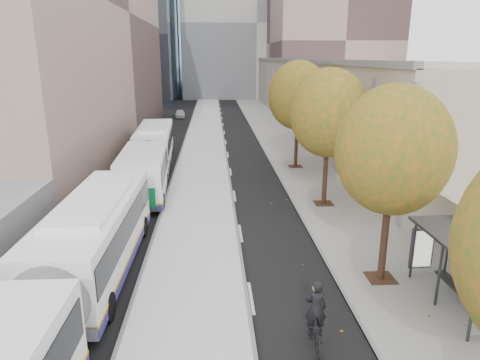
{
  "coord_description": "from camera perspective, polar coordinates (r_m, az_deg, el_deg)",
  "views": [
    {
      "loc": [
        -2.93,
        -1.84,
        8.53
      ],
      "look_at": [
        -1.61,
        19.0,
        2.5
      ],
      "focal_mm": 32.0,
      "sensor_mm": 36.0,
      "label": 1
    }
  ],
  "objects": [
    {
      "name": "building_far_block",
      "position": [
        98.46,
        1.69,
        19.86
      ],
      "size": [
        30.0,
        18.0,
        30.0
      ],
      "primitive_type": "cube",
      "color": "#A9A49C",
      "rests_on": "ground"
    },
    {
      "name": "cyclist",
      "position": [
        13.67,
        9.96,
        -18.37
      ],
      "size": [
        0.67,
        1.8,
        2.29
      ],
      "rotation": [
        0.0,
        0.0,
        -0.03
      ],
      "color": "black",
      "rests_on": "ground"
    },
    {
      "name": "tree_c",
      "position": [
        16.54,
        19.76,
        3.72
      ],
      "size": [
        4.2,
        4.2,
        7.28
      ],
      "color": "#332816",
      "rests_on": "sidewalk"
    },
    {
      "name": "tree_d",
      "position": [
        24.91,
        11.75,
        8.71
      ],
      "size": [
        4.4,
        4.4,
        7.6
      ],
      "color": "#332816",
      "rests_on": "sidewalk"
    },
    {
      "name": "building_tan",
      "position": [
        68.52,
        12.26,
        11.96
      ],
      "size": [
        18.0,
        92.0,
        8.0
      ],
      "primitive_type": "cube",
      "color": "tan",
      "rests_on": "ground"
    },
    {
      "name": "bus_shelter",
      "position": [
        16.69,
        28.17,
        -8.26
      ],
      "size": [
        1.9,
        4.4,
        2.53
      ],
      "color": "#383A3F",
      "rests_on": "sidewalk"
    },
    {
      "name": "tree_e",
      "position": [
        33.61,
        7.74,
        11.1
      ],
      "size": [
        4.6,
        4.6,
        7.92
      ],
      "color": "#332816",
      "rests_on": "sidewalk"
    },
    {
      "name": "distant_car",
      "position": [
        63.23,
        -8.0,
        8.73
      ],
      "size": [
        1.54,
        3.49,
        1.17
      ],
      "primitive_type": "imported",
      "rotation": [
        0.0,
        0.0,
        0.05
      ],
      "color": "silver",
      "rests_on": "ground"
    },
    {
      "name": "bus_near",
      "position": [
        14.79,
        -22.72,
        -13.01
      ],
      "size": [
        2.89,
        18.08,
        3.01
      ],
      "rotation": [
        0.0,
        0.0,
        -0.01
      ],
      "color": "white",
      "rests_on": "ground"
    },
    {
      "name": "bus_far",
      "position": [
        32.26,
        -11.8,
        3.41
      ],
      "size": [
        3.57,
        18.05,
        2.99
      ],
      "rotation": [
        0.0,
        0.0,
        0.05
      ],
      "color": "white",
      "rests_on": "ground"
    },
    {
      "name": "bus_platform",
      "position": [
        37.81,
        -4.97,
        3.12
      ],
      "size": [
        4.25,
        150.0,
        0.15
      ],
      "primitive_type": "cube",
      "color": "silver",
      "rests_on": "ground"
    },
    {
      "name": "sidewalk",
      "position": [
        38.46,
        7.05,
        3.23
      ],
      "size": [
        4.75,
        150.0,
        0.08
      ],
      "primitive_type": "cube",
      "color": "gray",
      "rests_on": "ground"
    }
  ]
}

